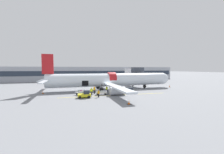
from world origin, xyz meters
name	(u,v)px	position (x,y,z in m)	size (l,w,h in m)	color
ground_plane	(107,91)	(0.00, 0.00, 0.00)	(500.00, 500.00, 0.00)	slate
apron_marking_line	(115,95)	(0.12, -6.61, 0.00)	(25.25, 1.57, 0.01)	yellow
terminal_strip	(89,74)	(0.00, 39.48, 3.57)	(99.15, 9.95, 7.14)	#9EA3AD
jet_bridge_stub	(134,73)	(11.69, 7.52, 4.72)	(4.00, 8.45, 6.60)	#4C4C51
airplane	(110,80)	(1.40, 2.34, 2.81)	(39.75, 34.77, 9.93)	silver
baggage_tug_lead	(130,90)	(4.74, -4.60, 0.63)	(2.43, 3.31, 1.44)	silver
baggage_tug_mid	(85,95)	(-6.90, -7.38, 0.64)	(2.90, 2.06, 1.51)	yellow
baggage_cart_loading	(102,93)	(-2.75, -5.08, 0.46)	(3.53, 2.04, 1.04)	silver
baggage_cart_queued	(82,92)	(-7.29, -3.60, 0.53)	(3.34, 2.42, 1.08)	silver
ground_crew_loader_a	(99,93)	(-4.04, -7.75, 0.83)	(0.54, 0.46, 1.57)	black
ground_crew_loader_b	(92,91)	(-5.11, -4.66, 0.90)	(0.60, 0.44, 1.72)	#2D2D33
ground_crew_driver	(94,90)	(-4.18, -3.16, 0.97)	(0.59, 0.59, 1.85)	black
ground_crew_supervisor	(117,89)	(1.49, -3.41, 0.81)	(0.52, 0.47, 1.55)	#1E2338
ground_crew_helper	(107,89)	(-0.76, -2.11, 0.85)	(0.56, 0.43, 1.61)	black
safety_cone_nose	(170,86)	(22.05, 1.75, 0.34)	(0.51, 0.51, 0.73)	black
safety_cone_engine_left	(129,102)	(-0.18, -15.05, 0.32)	(0.61, 0.61, 0.68)	black
safety_cone_wingtip	(125,93)	(2.84, -5.92, 0.37)	(0.55, 0.55, 0.78)	black
safety_cone_tail	(43,92)	(-16.36, 0.39, 0.30)	(0.49, 0.49, 0.65)	black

